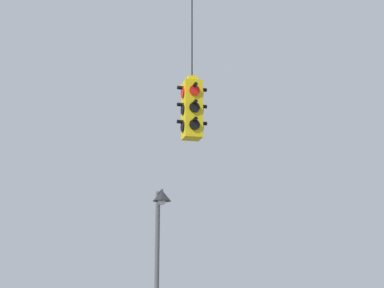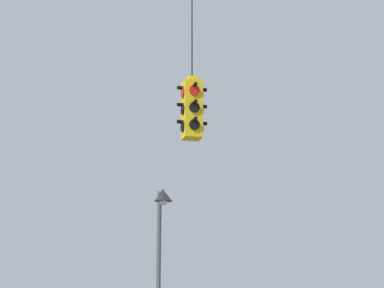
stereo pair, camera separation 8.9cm
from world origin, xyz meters
The scene contains 2 objects.
traffic_light_near_right_pole centered at (-3.02, -0.48, 5.23)m, with size 0.58×0.58×3.66m.
street_lamp centered at (-2.67, 4.07, 3.30)m, with size 0.47×0.81×4.44m.
Camera 2 is at (-5.67, -10.77, 1.81)m, focal length 55.00 mm.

